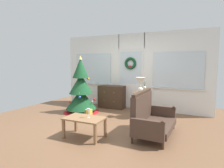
{
  "coord_description": "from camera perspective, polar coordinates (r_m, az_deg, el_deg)",
  "views": [
    {
      "loc": [
        2.45,
        -4.08,
        1.6
      ],
      "look_at": [
        0.05,
        0.55,
        1.0
      ],
      "focal_mm": 30.84,
      "sensor_mm": 36.0,
      "label": 1
    }
  ],
  "objects": [
    {
      "name": "table_lamp",
      "position": [
        5.62,
        8.4,
        0.37
      ],
      "size": [
        0.28,
        0.28,
        0.44
      ],
      "color": "silver",
      "rests_on": "side_table"
    },
    {
      "name": "side_table",
      "position": [
        5.64,
        8.76,
        -4.7
      ],
      "size": [
        0.5,
        0.48,
        0.72
      ],
      "color": "#8E6642",
      "rests_on": "ground"
    },
    {
      "name": "coffee_table",
      "position": [
        4.18,
        -8.14,
        -10.69
      ],
      "size": [
        0.86,
        0.56,
        0.43
      ],
      "color": "#8E6642",
      "rests_on": "ground"
    },
    {
      "name": "wine_glass",
      "position": [
        4.12,
        -7.04,
        -7.93
      ],
      "size": [
        0.08,
        0.08,
        0.2
      ],
      "color": "silver",
      "rests_on": "coffee_table"
    },
    {
      "name": "flower_vase",
      "position": [
        5.49,
        9.61,
        -1.56
      ],
      "size": [
        0.11,
        0.1,
        0.35
      ],
      "color": "beige",
      "rests_on": "side_table"
    },
    {
      "name": "settee_sofa",
      "position": [
        4.37,
        11.32,
        -9.85
      ],
      "size": [
        0.74,
        1.36,
        0.96
      ],
      "color": "#3D281C",
      "rests_on": "ground"
    },
    {
      "name": "christmas_tree",
      "position": [
        6.2,
        -9.19,
        -2.35
      ],
      "size": [
        1.14,
        1.14,
        1.79
      ],
      "color": "#4C331E",
      "rests_on": "ground"
    },
    {
      "name": "back_wall_with_door",
      "position": [
        6.64,
        5.72,
        3.79
      ],
      "size": [
        5.2,
        0.19,
        2.55
      ],
      "color": "white",
      "rests_on": "ground"
    },
    {
      "name": "gift_box",
      "position": [
        5.92,
        -6.97,
        -8.27
      ],
      "size": [
        0.18,
        0.16,
        0.18
      ],
      "primitive_type": "cube",
      "color": "#D8C64C",
      "rests_on": "ground"
    },
    {
      "name": "dresser_cabinet",
      "position": [
        6.72,
        -0.07,
        -3.81
      ],
      "size": [
        0.92,
        0.48,
        0.78
      ],
      "color": "#3D281C",
      "rests_on": "ground"
    },
    {
      "name": "ground_plane",
      "position": [
        5.02,
        -3.47,
        -12.04
      ],
      "size": [
        6.76,
        6.76,
        0.0
      ],
      "primitive_type": "plane",
      "color": "brown"
    }
  ]
}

